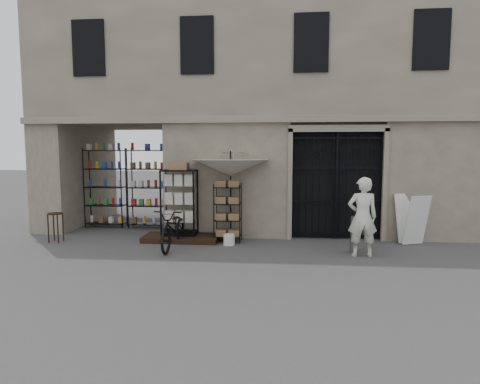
# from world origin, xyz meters

# --- Properties ---
(ground) EXTENTS (80.00, 80.00, 0.00)m
(ground) POSITION_xyz_m (0.00, 0.00, 0.00)
(ground) COLOR black
(ground) RESTS_ON ground
(main_building) EXTENTS (14.00, 4.00, 9.00)m
(main_building) POSITION_xyz_m (0.00, 4.00, 4.50)
(main_building) COLOR gray
(main_building) RESTS_ON ground
(shop_recess) EXTENTS (3.00, 1.70, 3.00)m
(shop_recess) POSITION_xyz_m (-4.50, 2.80, 1.50)
(shop_recess) COLOR black
(shop_recess) RESTS_ON ground
(shop_shelving) EXTENTS (2.70, 0.50, 2.50)m
(shop_shelving) POSITION_xyz_m (-4.55, 3.30, 1.25)
(shop_shelving) COLOR black
(shop_shelving) RESTS_ON ground
(iron_gate) EXTENTS (2.50, 0.21, 3.00)m
(iron_gate) POSITION_xyz_m (1.75, 2.28, 1.50)
(iron_gate) COLOR black
(iron_gate) RESTS_ON ground
(step_platform) EXTENTS (2.00, 0.90, 0.15)m
(step_platform) POSITION_xyz_m (-2.40, 1.55, 0.07)
(step_platform) COLOR black
(step_platform) RESTS_ON ground
(display_cabinet) EXTENTS (1.01, 0.80, 1.90)m
(display_cabinet) POSITION_xyz_m (-2.45, 1.61, 0.94)
(display_cabinet) COLOR black
(display_cabinet) RESTS_ON step_platform
(wire_rack) EXTENTS (0.82, 0.73, 1.55)m
(wire_rack) POSITION_xyz_m (-1.14, 1.59, 0.76)
(wire_rack) COLOR black
(wire_rack) RESTS_ON ground
(market_umbrella) EXTENTS (2.23, 2.26, 2.89)m
(market_umbrella) POSITION_xyz_m (-1.08, 1.74, 2.08)
(market_umbrella) COLOR black
(market_umbrella) RESTS_ON ground
(white_bucket) EXTENTS (0.36, 0.36, 0.28)m
(white_bucket) POSITION_xyz_m (-1.06, 1.19, 0.14)
(white_bucket) COLOR silver
(white_bucket) RESTS_ON ground
(bicycle) EXTENTS (0.69, 1.02, 1.92)m
(bicycle) POSITION_xyz_m (-2.38, 0.73, 0.00)
(bicycle) COLOR black
(bicycle) RESTS_ON ground
(wooden_stool) EXTENTS (0.43, 0.43, 0.78)m
(wooden_stool) POSITION_xyz_m (-5.68, 1.12, 0.41)
(wooden_stool) COLOR black
(wooden_stool) RESTS_ON ground
(steel_bollard) EXTENTS (0.17, 0.17, 0.87)m
(steel_bollard) POSITION_xyz_m (1.97, 0.67, 0.44)
(steel_bollard) COLOR #5B5B5B
(steel_bollard) RESTS_ON ground
(shopkeeper) EXTENTS (0.72, 1.84, 0.44)m
(shopkeeper) POSITION_xyz_m (2.09, 0.37, 0.00)
(shopkeeper) COLOR silver
(shopkeeper) RESTS_ON ground
(easel_sign) EXTENTS (0.81, 0.86, 1.27)m
(easel_sign) POSITION_xyz_m (3.62, 1.70, 0.66)
(easel_sign) COLOR silver
(easel_sign) RESTS_ON ground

